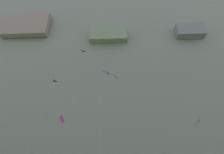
# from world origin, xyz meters

# --- Properties ---
(cliff_face) EXTENTS (180.00, 27.65, 71.42)m
(cliff_face) POSITION_xyz_m (-0.02, 61.39, 35.74)
(cliff_face) COLOR gray
(cliff_face) RESTS_ON ground
(kite_delta_high_center) EXTENTS (3.08, 3.92, 20.14)m
(kite_delta_high_center) POSITION_xyz_m (-11.14, 35.35, 18.69)
(kite_delta_high_center) COLOR navy
(kite_delta_high_center) RESTS_ON ground
(kite_diamond_front_field) EXTENTS (1.46, 6.26, 13.27)m
(kite_diamond_front_field) POSITION_xyz_m (-8.26, 36.09, 11.94)
(kite_diamond_front_field) COLOR #CC3399
(kite_diamond_front_field) RESTS_ON ground
(kite_banner_mid_center) EXTENTS (2.80, 7.36, 18.86)m
(kite_banner_mid_center) POSITION_xyz_m (1.57, 29.08, 17.17)
(kite_banner_mid_center) COLOR black
(kite_banner_mid_center) RESTS_ON ground
(kite_banner_near_cliff) EXTENTS (2.95, 6.47, 12.14)m
(kite_banner_near_cliff) POSITION_xyz_m (19.09, 38.12, 11.49)
(kite_banner_near_cliff) COLOR black
(kite_banner_near_cliff) RESTS_ON ground
(kite_delta_far_left) EXTENTS (1.57, 5.31, 27.58)m
(kite_delta_far_left) POSITION_xyz_m (-5.11, 34.64, 24.90)
(kite_delta_far_left) COLOR teal
(kite_delta_far_left) RESTS_ON ground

